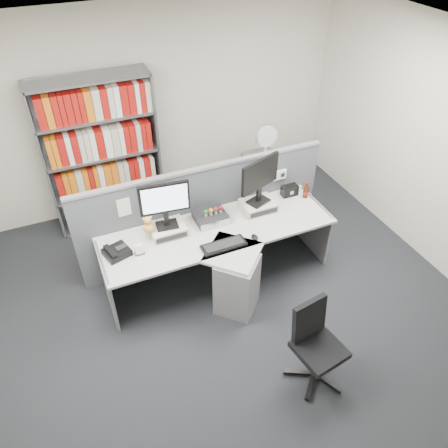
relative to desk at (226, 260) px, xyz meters
name	(u,v)px	position (x,y,z in m)	size (l,w,h in m)	color
ground	(248,326)	(0.00, -0.60, -0.46)	(5.50, 5.50, 0.00)	#26282C
room_shell	(256,187)	(0.00, -0.60, 1.33)	(5.04, 5.54, 2.72)	silver
partition	(204,213)	(0.00, 0.65, 0.19)	(3.00, 0.08, 1.27)	#51555C
desk	(226,260)	(0.00, 0.00, 0.00)	(2.60, 1.20, 0.72)	#BABBB4
monitor_riser_left	(168,230)	(-0.52, 0.38, 0.31)	(0.38, 0.31, 0.10)	beige
monitor_riser_right	(258,206)	(0.58, 0.38, 0.31)	(0.38, 0.31, 0.10)	beige
monitor_left	(165,202)	(-0.52, 0.38, 0.68)	(0.53, 0.19, 0.54)	black
monitor_right	(260,178)	(0.57, 0.38, 0.70)	(0.53, 0.25, 0.56)	black
desktop_pc	(211,217)	(-0.01, 0.40, 0.31)	(0.35, 0.31, 0.09)	black
figurines	(213,210)	(0.02, 0.39, 0.41)	(0.23, 0.05, 0.09)	beige
keyboard	(224,245)	(-0.05, -0.06, 0.28)	(0.48, 0.18, 0.03)	black
mouse	(255,237)	(0.30, -0.07, 0.28)	(0.06, 0.10, 0.04)	black
desk_phone	(116,252)	(-1.11, 0.26, 0.30)	(0.30, 0.28, 0.11)	black
desk_calendar	(139,250)	(-0.89, 0.18, 0.31)	(0.10, 0.07, 0.12)	black
plush_toy	(148,226)	(-0.73, 0.36, 0.45)	(0.12, 0.12, 0.20)	gold
speaker	(289,190)	(1.05, 0.49, 0.33)	(0.20, 0.11, 0.13)	black
cola_bottle	(306,192)	(1.21, 0.37, 0.34)	(0.07, 0.07, 0.21)	#3F190A
shelving_unit	(103,157)	(-0.90, 1.85, 0.52)	(1.41, 0.40, 2.00)	slate
filing_cabinet	(263,180)	(1.20, 1.40, -0.11)	(0.45, 0.61, 0.70)	slate
desk_fan	(266,139)	(1.20, 1.40, 0.56)	(0.29, 0.18, 0.50)	white
office_chair	(315,342)	(0.31, -1.31, 0.00)	(0.56, 0.56, 0.86)	silver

